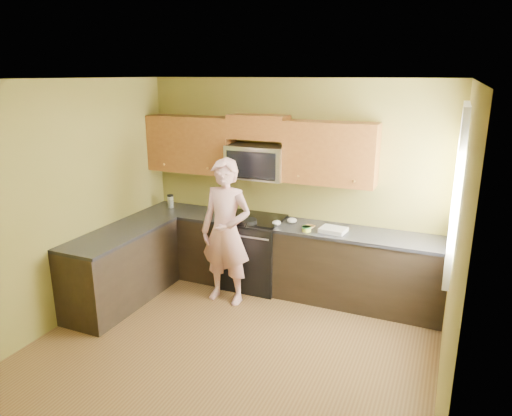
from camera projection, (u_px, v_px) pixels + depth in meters
The scene contains 25 objects.
floor at pixel (223, 358), 4.67m from camera, with size 4.00×4.00×0.00m, color brown.
ceiling at pixel (217, 79), 3.92m from camera, with size 4.00×4.00×0.00m, color white.
wall_back at pixel (291, 185), 6.06m from camera, with size 4.00×4.00×0.00m, color olive.
wall_front at pixel (50, 340), 2.53m from camera, with size 4.00×4.00×0.00m, color olive.
wall_left at pixel (57, 207), 5.06m from camera, with size 4.00×4.00×0.00m, color olive.
wall_right at pixel (454, 264), 3.54m from camera, with size 4.00×4.00×0.00m, color olive.
cabinet_back_run at pixel (282, 258), 6.05m from camera, with size 4.00×0.60×0.88m, color black.
cabinet_left_run at pixel (122, 268), 5.72m from camera, with size 0.60×1.60×0.88m, color black.
countertop_back at pixel (283, 225), 5.91m from camera, with size 4.00×0.62×0.04m, color black.
countertop_left at pixel (119, 233), 5.59m from camera, with size 0.62×1.60×0.04m, color black.
stove at pixel (253, 252), 6.17m from camera, with size 0.76×0.65×0.95m, color black, non-canonical shape.
microwave at pixel (257, 178), 6.01m from camera, with size 0.76×0.40×0.42m, color silver, non-canonical shape.
upper_cab_left at pixel (192, 171), 6.42m from camera, with size 1.22×0.33×0.75m, color brown, non-canonical shape.
upper_cab_right at pixel (329, 184), 5.68m from camera, with size 1.12×0.33×0.75m, color brown, non-canonical shape.
upper_cab_over_mw at pixel (258, 127), 5.86m from camera, with size 0.76×0.33×0.30m, color brown.
window at pixel (458, 191), 4.52m from camera, with size 0.06×1.06×1.66m, color white, non-canonical shape.
woman at pixel (226, 232), 5.64m from camera, with size 0.66×0.43×1.80m, color #E67473.
frying_pan at pixel (248, 223), 5.80m from camera, with size 0.24×0.41×0.05m, color black, non-canonical shape.
butter_tub at pixel (306, 231), 5.59m from camera, with size 0.11×0.11×0.08m, color #F3EF40, non-canonical shape.
toast_slice at pixel (309, 226), 5.76m from camera, with size 0.11×0.11×0.01m, color #B27F47.
napkin_a at pixel (277, 223), 5.82m from camera, with size 0.11×0.12×0.06m, color silver.
napkin_b at pixel (292, 220), 5.90m from camera, with size 0.12×0.13×0.07m, color silver.
dish_towel at pixel (333, 230), 5.57m from camera, with size 0.30×0.24×0.05m, color white.
travel_mug at pixel (171, 208), 6.59m from camera, with size 0.09×0.09×0.19m, color silver, non-canonical shape.
glass_a at pixel (171, 204), 6.55m from camera, with size 0.07×0.07×0.12m, color silver.
Camera 1 is at (1.92, -3.60, 2.74)m, focal length 32.65 mm.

